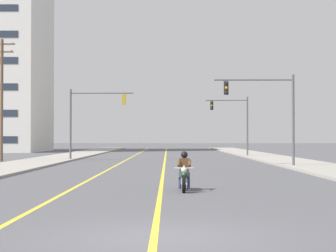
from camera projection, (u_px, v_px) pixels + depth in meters
name	position (u px, v px, depth m)	size (l,w,h in m)	color
ground_plane	(154.00, 237.00, 11.39)	(400.00, 400.00, 0.00)	#515156
lane_stripe_center	(163.00, 158.00, 56.38)	(0.16, 100.00, 0.01)	yellow
lane_stripe_left	(129.00, 158.00, 56.37)	(0.16, 100.00, 0.01)	yellow
sidewalk_kerb_right	(275.00, 159.00, 51.41)	(4.40, 110.00, 0.14)	#9E998E
sidewalk_kerb_left	(51.00, 159.00, 51.35)	(4.40, 110.00, 0.14)	#9E998E
motorcycle_with_rider	(182.00, 175.00, 21.37)	(0.70, 2.19, 1.46)	black
traffic_signal_near_right	(268.00, 105.00, 38.49)	(5.36, 0.37, 6.20)	#56565B
traffic_signal_near_left	(87.00, 113.00, 49.96)	(5.57, 0.39, 6.20)	#56565B
traffic_signal_mid_right	(233.00, 117.00, 59.46)	(4.39, 0.39, 6.20)	#56565B
utility_pole_left_near	(0.00, 96.00, 47.93)	(2.19, 0.26, 10.20)	brown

